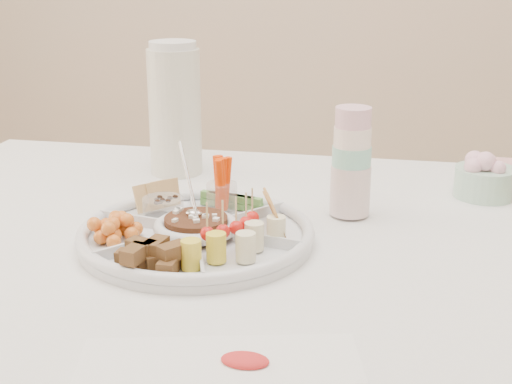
# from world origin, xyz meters

# --- Properties ---
(party_tray) EXTENTS (0.45, 0.45, 0.04)m
(party_tray) POSITION_xyz_m (-0.10, -0.06, 0.78)
(party_tray) COLOR silver
(party_tray) RESTS_ON dining_table
(bean_dip) EXTENTS (0.12, 0.12, 0.04)m
(bean_dip) POSITION_xyz_m (-0.10, -0.06, 0.79)
(bean_dip) COLOR #3D220D
(bean_dip) RESTS_ON party_tray
(tortillas) EXTENTS (0.11, 0.11, 0.06)m
(tortillas) POSITION_xyz_m (0.02, -0.02, 0.80)
(tortillas) COLOR #BF8C48
(tortillas) RESTS_ON party_tray
(carrot_cucumber) EXTENTS (0.12, 0.12, 0.10)m
(carrot_cucumber) POSITION_xyz_m (-0.08, 0.06, 0.82)
(carrot_cucumber) COLOR #FB3C00
(carrot_cucumber) RESTS_ON party_tray
(pita_raisins) EXTENTS (0.12, 0.12, 0.05)m
(pita_raisins) POSITION_xyz_m (-0.20, 0.02, 0.80)
(pita_raisins) COLOR tan
(pita_raisins) RESTS_ON party_tray
(cherries) EXTENTS (0.12, 0.12, 0.04)m
(cherries) POSITION_xyz_m (-0.23, -0.11, 0.79)
(cherries) COLOR orange
(cherries) RESTS_ON party_tray
(granola_chunks) EXTENTS (0.13, 0.13, 0.05)m
(granola_chunks) POSITION_xyz_m (-0.13, -0.19, 0.79)
(granola_chunks) COLOR brown
(granola_chunks) RESTS_ON party_tray
(banana_tomato) EXTENTS (0.11, 0.11, 0.08)m
(banana_tomato) POSITION_xyz_m (-0.00, -0.15, 0.82)
(banana_tomato) COLOR #E2C773
(banana_tomato) RESTS_ON party_tray
(cup_stack) EXTENTS (0.08, 0.08, 0.20)m
(cup_stack) POSITION_xyz_m (0.13, 0.12, 0.86)
(cup_stack) COLOR white
(cup_stack) RESTS_ON dining_table
(thermos) EXTENTS (0.14, 0.14, 0.29)m
(thermos) POSITION_xyz_m (-0.25, 0.32, 0.90)
(thermos) COLOR beige
(thermos) RESTS_ON dining_table
(flower_bowl) EXTENTS (0.14, 0.14, 0.09)m
(flower_bowl) POSITION_xyz_m (0.39, 0.27, 0.80)
(flower_bowl) COLOR #80B196
(flower_bowl) RESTS_ON dining_table
(placemat) EXTENTS (0.34, 0.18, 0.01)m
(placemat) POSITION_xyz_m (0.02, -0.41, 0.76)
(placemat) COLOR white
(placemat) RESTS_ON dining_table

